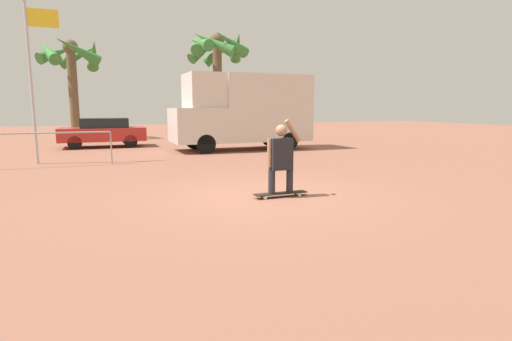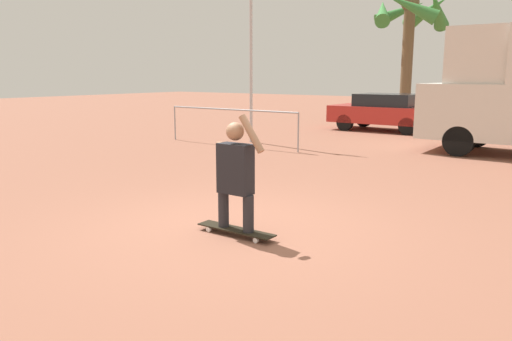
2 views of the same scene
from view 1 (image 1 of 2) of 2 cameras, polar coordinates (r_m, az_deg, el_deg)
The scene contains 9 objects.
ground_plane at distance 8.29m, azimuth 1.50°, elevation -3.58°, with size 80.00×80.00×0.00m, color #935B47.
skateboard at distance 8.15m, azimuth 3.54°, elevation -3.29°, with size 1.13×0.23×0.09m.
person_skateboarder at distance 8.02m, azimuth 3.59°, elevation 2.17°, with size 0.74×0.23×1.49m.
camper_van at distance 17.67m, azimuth -1.71°, elevation 8.65°, with size 5.99×2.28×3.24m.
parked_car_red at distance 20.17m, azimuth -21.02°, elevation 5.21°, with size 3.81×1.94×1.36m.
palm_tree_near_van at distance 23.33m, azimuth -5.83°, elevation 16.32°, with size 3.38×3.62×6.09m.
palm_tree_center_background at distance 26.43m, azimuth -24.84°, elevation 14.14°, with size 3.73×3.94×5.89m.
flagpole at distance 14.81m, azimuth -29.21°, elevation 12.41°, with size 0.99×0.12×5.14m.
plaza_railing_segment at distance 13.86m, azimuth -29.56°, elevation 4.07°, with size 4.61×0.05×1.08m.
Camera 1 is at (-3.23, -7.43, 1.77)m, focal length 28.00 mm.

